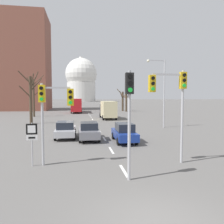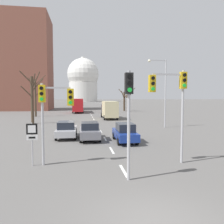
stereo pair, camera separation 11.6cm
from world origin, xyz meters
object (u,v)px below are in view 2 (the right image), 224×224
traffic_signal_near_left (52,103)px  traffic_signal_near_right (173,93)px  delivery_truck (109,109)px  sedan_near_right (90,131)px  sedan_near_left (125,133)px  city_bus (78,104)px  traffic_signal_centre_tall (129,104)px  route_sign_post (32,137)px  street_lamp_right (162,86)px  sedan_mid_centre (106,109)px  sedan_far_right (79,107)px  sedan_far_left (67,129)px

traffic_signal_near_left → traffic_signal_near_right: traffic_signal_near_right is taller
traffic_signal_near_right → delivery_truck: traffic_signal_near_right is taller
sedan_near_right → traffic_signal_near_left: bearing=-108.4°
traffic_signal_near_right → sedan_near_left: traffic_signal_near_right is taller
city_bus → sedan_near_left: bearing=-83.2°
sedan_near_right → traffic_signal_centre_tall: bearing=-81.9°
traffic_signal_near_left → sedan_near_left: size_ratio=1.10×
traffic_signal_near_left → delivery_truck: bearing=75.8°
route_sign_post → sedan_near_left: 8.70m
street_lamp_right → sedan_mid_centre: size_ratio=2.15×
street_lamp_right → sedan_near_left: 11.31m
traffic_signal_centre_tall → sedan_far_right: (-2.71, 63.37, -2.77)m
traffic_signal_near_left → traffic_signal_near_right: bearing=-5.8°
sedan_far_left → delivery_truck: bearing=70.0°
route_sign_post → sedan_far_left: (1.33, 8.49, -0.87)m
traffic_signal_near_left → street_lamp_right: size_ratio=0.54×
sedan_near_left → city_bus: city_bus is taller
traffic_signal_near_right → street_lamp_right: bearing=71.2°
street_lamp_right → route_sign_post: bearing=-132.8°
traffic_signal_near_left → sedan_far_right: (1.05, 60.49, -2.74)m
traffic_signal_near_left → street_lamp_right: bearing=49.7°
sedan_near_right → sedan_far_right: sedan_near_right is taller
sedan_far_left → city_bus: 34.97m
traffic_signal_near_right → sedan_far_right: size_ratio=1.35×
route_sign_post → sedan_far_right: (2.18, 60.56, -0.90)m
traffic_signal_centre_tall → city_bus: 46.35m
traffic_signal_near_left → sedan_far_right: bearing=89.0°
traffic_signal_near_left → city_bus: size_ratio=0.43×
sedan_near_left → sedan_near_right: sedan_near_left is taller
street_lamp_right → city_bus: bearing=110.3°
sedan_near_left → sedan_near_right: size_ratio=1.03×
traffic_signal_near_right → traffic_signal_centre_tall: size_ratio=1.07×
delivery_truck → traffic_signal_near_left: bearing=-104.2°
traffic_signal_centre_tall → city_bus: bearing=93.6°
traffic_signal_near_right → route_sign_post: (-7.94, 0.63, -2.44)m
delivery_truck → sedan_far_right: bearing=99.1°
route_sign_post → sedan_near_left: route_sign_post is taller
sedan_near_left → sedan_mid_centre: bearing=85.9°
traffic_signal_near_right → traffic_signal_centre_tall: bearing=-144.4°
sedan_far_left → sedan_far_right: (0.85, 52.07, -0.02)m
sedan_near_right → sedan_mid_centre: 37.93m
traffic_signal_centre_tall → sedan_near_left: 9.12m
city_bus → delivery_truck: 18.26m
sedan_near_right → city_bus: 36.35m
city_bus → sedan_far_right: bearing=89.3°
sedan_near_left → route_sign_post: bearing=-138.3°
traffic_signal_near_right → sedan_near_right: traffic_signal_near_right is taller
sedan_near_left → city_bus: size_ratio=0.39×
traffic_signal_centre_tall → city_bus: size_ratio=0.47×
sedan_near_left → traffic_signal_near_right: bearing=-77.0°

